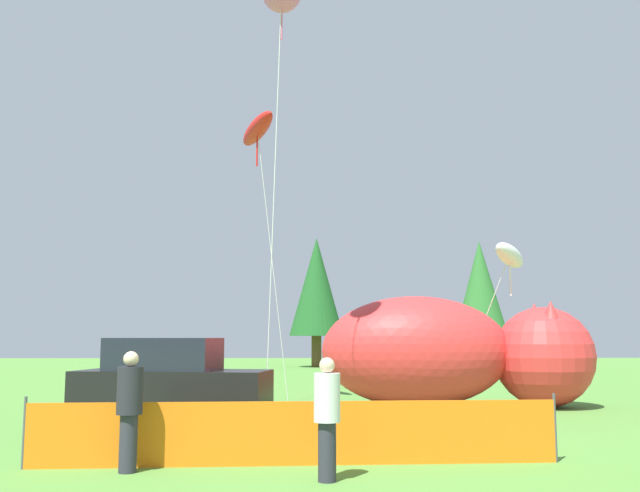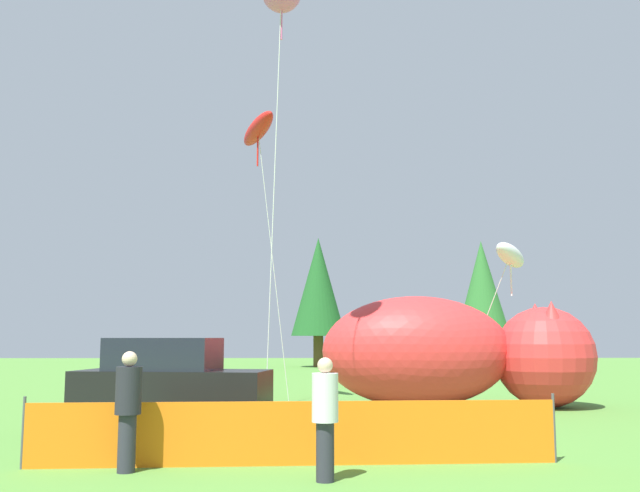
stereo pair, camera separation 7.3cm
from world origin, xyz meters
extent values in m
plane|color=#548C38|center=(0.00, 0.00, 0.00)|extent=(120.00, 120.00, 0.00)
cube|color=black|center=(-3.98, 1.06, 0.83)|extent=(4.39, 2.27, 1.18)
cube|color=#1E232D|center=(-4.19, 1.09, 1.78)|extent=(2.51, 1.85, 0.71)
cylinder|color=black|center=(-2.57, 1.65, 0.29)|extent=(0.60, 0.32, 0.57)
cylinder|color=black|center=(-2.82, 0.07, 0.29)|extent=(0.60, 0.32, 0.57)
cylinder|color=black|center=(-5.14, 2.05, 0.29)|extent=(0.60, 0.32, 0.57)
cylinder|color=black|center=(-5.39, 0.47, 0.29)|extent=(0.60, 0.32, 0.57)
cube|color=#1959A5|center=(1.80, -1.34, 0.44)|extent=(0.71, 0.71, 0.03)
cube|color=#1959A5|center=(1.66, -1.15, 0.67)|extent=(0.41, 0.31, 0.46)
cylinder|color=#A5A5AD|center=(2.11, -1.39, 0.22)|extent=(0.02, 0.02, 0.44)
cylinder|color=#A5A5AD|center=(1.76, -1.64, 0.22)|extent=(0.02, 0.02, 0.44)
cylinder|color=#A5A5AD|center=(1.85, -1.04, 0.22)|extent=(0.02, 0.02, 0.44)
cylinder|color=#A5A5AD|center=(1.50, -1.30, 0.22)|extent=(0.02, 0.02, 0.44)
ellipsoid|color=red|center=(2.38, 7.39, 1.71)|extent=(6.04, 3.77, 3.42)
ellipsoid|color=yellow|center=(2.38, 7.39, 0.94)|extent=(3.89, 2.79, 1.54)
sphere|color=red|center=(6.32, 7.15, 1.54)|extent=(3.08, 3.08, 3.08)
cone|color=red|center=(6.32, 7.92, 2.77)|extent=(0.86, 0.86, 0.92)
cone|color=red|center=(6.32, 6.38, 2.77)|extent=(0.86, 0.86, 0.92)
cube|color=orange|center=(-1.21, -2.58, 0.53)|extent=(8.97, 0.50, 1.06)
cylinder|color=#4C4C51|center=(-5.70, -2.81, 0.59)|extent=(0.05, 0.05, 1.17)
cylinder|color=#4C4C51|center=(3.27, -2.35, 0.59)|extent=(0.05, 0.05, 1.17)
cylinder|color=#2D2D38|center=(-0.74, -3.94, 0.44)|extent=(0.27, 0.27, 0.87)
cylinder|color=silver|center=(-0.74, -3.94, 1.24)|extent=(0.40, 0.40, 0.73)
sphere|color=beige|center=(-0.74, -3.94, 1.72)|extent=(0.24, 0.24, 0.24)
cylinder|color=#2D2D38|center=(-3.91, -3.15, 0.46)|extent=(0.28, 0.28, 0.91)
cylinder|color=#26262D|center=(-3.91, -3.15, 1.29)|extent=(0.42, 0.42, 0.76)
sphere|color=beige|center=(-3.91, -3.15, 1.79)|extent=(0.25, 0.25, 0.25)
cylinder|color=silver|center=(-1.86, 2.57, 5.57)|extent=(0.34, 0.46, 11.14)
cylinder|color=pink|center=(-1.71, 2.79, 10.44)|extent=(0.06, 0.06, 1.20)
cylinder|color=silver|center=(-2.16, 8.89, 4.62)|extent=(1.14, 0.05, 9.25)
ellipsoid|color=red|center=(-2.72, 8.88, 9.25)|extent=(1.70, 3.18, 0.91)
cylinder|color=red|center=(-2.72, 8.88, 8.55)|extent=(0.06, 0.06, 1.20)
cylinder|color=silver|center=(4.60, 8.01, 2.38)|extent=(1.82, 0.81, 4.76)
ellipsoid|color=white|center=(5.49, 7.62, 4.75)|extent=(1.59, 1.95, 1.12)
cylinder|color=white|center=(5.49, 7.62, 4.05)|extent=(0.06, 0.06, 1.20)
cylinder|color=brown|center=(10.64, 32.21, 1.02)|extent=(0.65, 0.65, 2.04)
cone|color=#2D6B2D|center=(10.64, 32.21, 5.30)|extent=(3.59, 3.59, 6.53)
cylinder|color=brown|center=(-0.19, 37.20, 1.12)|extent=(0.72, 0.72, 2.25)
cone|color=#1E5623|center=(-0.19, 37.20, 5.84)|extent=(3.96, 3.96, 7.19)
camera|label=1|loc=(-1.10, -14.92, 2.14)|focal=40.00mm
camera|label=2|loc=(-1.02, -14.92, 2.14)|focal=40.00mm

